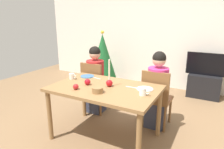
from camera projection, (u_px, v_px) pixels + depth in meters
name	position (u px, v px, depth m)	size (l,w,h in m)	color
ground_plane	(105.00, 137.00, 2.84)	(7.68, 7.68, 0.00)	brown
back_wall	(161.00, 32.00, 4.68)	(6.40, 0.10, 2.60)	silver
dining_table	(105.00, 93.00, 2.66)	(1.40, 0.90, 0.75)	olive
chair_left	(95.00, 84.00, 3.47)	(0.40, 0.40, 0.90)	brown
chair_right	(156.00, 96.00, 2.97)	(0.40, 0.40, 0.90)	brown
person_left_child	(95.00, 81.00, 3.48)	(0.30, 0.30, 1.17)	#33384C
person_right_child	(157.00, 91.00, 2.99)	(0.30, 0.30, 1.17)	#33384C
tv_stand	(204.00, 86.00, 4.23)	(0.64, 0.40, 0.48)	black
tv	(207.00, 64.00, 4.10)	(0.79, 0.05, 0.46)	black
christmas_tree	(103.00, 58.00, 4.81)	(0.69, 0.69, 1.34)	brown
candle_centerpiece	(109.00, 81.00, 2.64)	(0.09, 0.09, 0.36)	red
plate_left	(87.00, 76.00, 3.10)	(0.21, 0.21, 0.01)	teal
plate_right	(145.00, 89.00, 2.54)	(0.21, 0.21, 0.01)	silver
mug_left	(72.00, 76.00, 2.96)	(0.12, 0.08, 0.09)	silver
mug_right	(143.00, 92.00, 2.34)	(0.13, 0.08, 0.09)	white
fork_left	(96.00, 78.00, 3.01)	(0.18, 0.01, 0.01)	silver
fork_right	(132.00, 87.00, 2.61)	(0.18, 0.01, 0.01)	silver
bowl_walnuts	(98.00, 90.00, 2.43)	(0.14, 0.14, 0.07)	olive
apple_near_candle	(87.00, 82.00, 2.71)	(0.08, 0.08, 0.08)	#B2101C
apple_by_left_plate	(76.00, 87.00, 2.53)	(0.07, 0.07, 0.07)	#AD1D20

